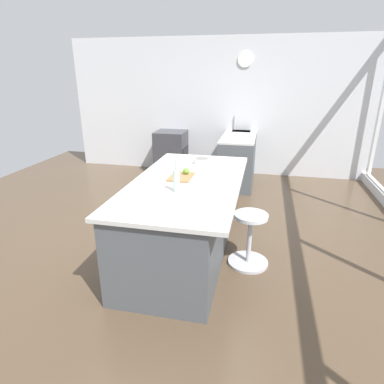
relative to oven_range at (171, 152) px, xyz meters
The scene contains 10 objects.
ground_plane 2.94m from the oven_range, 16.65° to the left, with size 8.16×8.16×0.00m, color brown.
interior_partition_left 1.27m from the oven_range, 112.74° to the left, with size 0.15×5.99×2.64m.
sink_cabinet 1.40m from the oven_range, 90.18° to the left, with size 2.11×0.60×1.17m.
oven_range is the anchor object (origin of this frame).
kitchen_island 3.24m from the oven_range, 18.47° to the left, with size 2.27×1.15×0.89m.
stool_by_window 3.63m from the oven_range, 29.34° to the left, with size 0.44×0.44×0.60m.
cutting_board 3.19m from the oven_range, 18.15° to the left, with size 0.36×0.24×0.02m, color olive.
apple_green 3.14m from the oven_range, 19.28° to the left, with size 0.07×0.07×0.07m, color #609E2D.
water_bottle 3.65m from the oven_range, 16.97° to the left, with size 0.06×0.06×0.31m.
fruit_bowl 2.68m from the oven_range, 24.73° to the left, with size 0.21×0.21×0.07m.
Camera 1 is at (3.52, 1.01, 1.99)m, focal length 30.28 mm.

